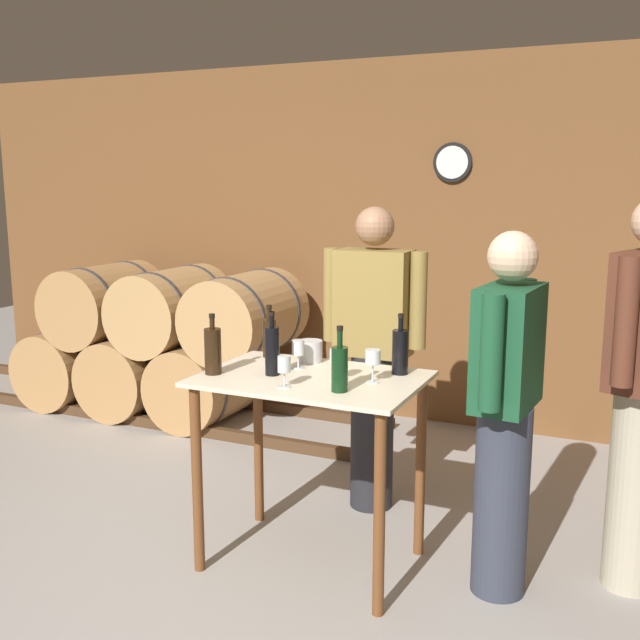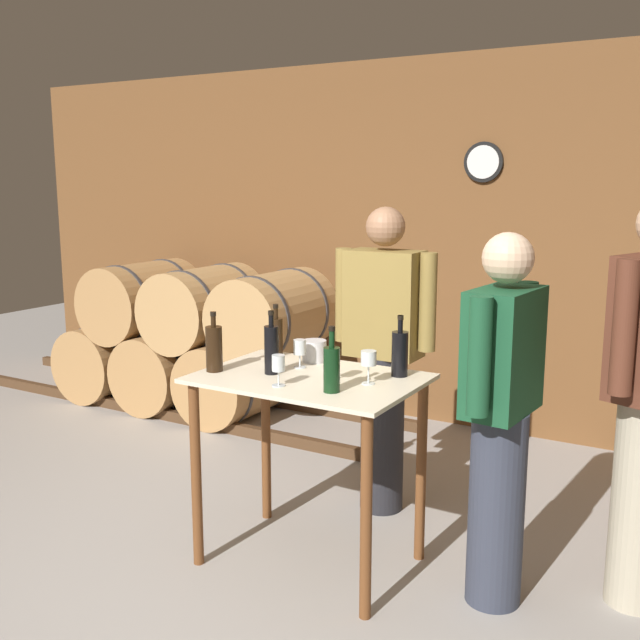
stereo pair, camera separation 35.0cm
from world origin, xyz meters
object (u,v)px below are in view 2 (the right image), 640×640
(wine_bottle_left, at_px, (276,336))
(wine_glass_far_side, at_px, (369,359))
(wine_glass_near_left, at_px, (300,348))
(wine_glass_near_right, at_px, (333,357))
(person_visitor_with_scarf, at_px, (383,354))
(wine_bottle_far_left, at_px, (214,348))
(wine_bottle_far_right, at_px, (400,353))
(wine_bottle_center, at_px, (271,348))
(wine_bottle_right, at_px, (332,368))
(wine_glass_near_center, at_px, (278,364))
(person_host, at_px, (501,414))
(ice_bucket, at_px, (314,351))

(wine_bottle_left, relative_size, wine_glass_far_side, 1.79)
(wine_glass_near_left, height_order, wine_glass_far_side, wine_glass_far_side)
(wine_glass_near_right, relative_size, person_visitor_with_scarf, 0.09)
(wine_bottle_far_left, height_order, wine_bottle_far_right, same)
(wine_bottle_center, bearing_deg, wine_bottle_far_left, -159.54)
(wine_bottle_left, xyz_separation_m, wine_glass_near_left, (0.24, -0.15, -0.01))
(wine_glass_far_side, bearing_deg, wine_bottle_right, -112.14)
(wine_glass_near_center, distance_m, wine_glass_near_right, 0.26)
(wine_bottle_left, bearing_deg, wine_bottle_right, -37.22)
(wine_bottle_far_left, distance_m, wine_glass_near_right, 0.59)
(wine_bottle_center, xyz_separation_m, wine_bottle_far_right, (0.54, 0.26, -0.01))
(wine_glass_far_side, relative_size, person_host, 0.09)
(person_visitor_with_scarf, bearing_deg, wine_bottle_right, -78.73)
(wine_bottle_left, distance_m, ice_bucket, 0.24)
(wine_bottle_far_left, bearing_deg, wine_bottle_right, -2.25)
(wine_bottle_right, xyz_separation_m, wine_glass_near_left, (-0.34, 0.29, -0.01))
(wine_bottle_far_left, distance_m, person_visitor_with_scarf, 1.00)
(wine_glass_near_center, height_order, ice_bucket, wine_glass_near_center)
(wine_glass_far_side, xyz_separation_m, ice_bucket, (-0.42, 0.23, -0.06))
(wine_bottle_far_left, relative_size, wine_glass_far_side, 1.90)
(wine_glass_near_right, height_order, person_host, person_host)
(wine_bottle_far_left, distance_m, wine_glass_near_left, 0.41)
(wine_glass_near_right, bearing_deg, wine_glass_near_left, 153.30)
(wine_bottle_far_left, bearing_deg, wine_glass_near_center, -8.93)
(person_visitor_with_scarf, bearing_deg, wine_bottle_left, -131.56)
(wine_glass_near_center, relative_size, wine_glass_far_side, 0.93)
(wine_bottle_right, relative_size, person_visitor_with_scarf, 0.17)
(wine_bottle_left, bearing_deg, wine_bottle_far_left, -100.64)
(wine_bottle_left, bearing_deg, person_visitor_with_scarf, 48.44)
(wine_bottle_far_right, bearing_deg, wine_bottle_far_left, -155.57)
(wine_glass_near_center, bearing_deg, wine_glass_near_left, 105.71)
(wine_bottle_left, xyz_separation_m, person_visitor_with_scarf, (0.40, 0.45, -0.14))
(person_host, bearing_deg, wine_glass_far_side, -171.42)
(wine_bottle_right, distance_m, wine_glass_near_center, 0.25)
(wine_glass_far_side, bearing_deg, wine_glass_near_left, 167.37)
(wine_bottle_right, distance_m, wine_glass_far_side, 0.21)
(ice_bucket, height_order, person_visitor_with_scarf, person_visitor_with_scarf)
(wine_bottle_left, distance_m, wine_glass_near_center, 0.58)
(wine_bottle_far_left, height_order, ice_bucket, wine_bottle_far_left)
(wine_bottle_far_left, relative_size, wine_bottle_center, 0.96)
(ice_bucket, bearing_deg, wine_bottle_right, -51.46)
(wine_bottle_left, bearing_deg, wine_glass_far_side, -20.42)
(ice_bucket, bearing_deg, wine_bottle_far_right, -4.67)
(wine_glass_near_left, distance_m, person_visitor_with_scarf, 0.64)
(wine_bottle_left, xyz_separation_m, ice_bucket, (0.24, -0.01, -0.05))
(wine_bottle_far_right, xyz_separation_m, wine_glass_near_center, (-0.39, -0.43, -0.01))
(wine_bottle_center, height_order, wine_glass_near_center, wine_bottle_center)
(wine_bottle_far_left, bearing_deg, wine_bottle_far_right, 24.43)
(wine_bottle_far_left, xyz_separation_m, wine_bottle_center, (0.26, 0.10, 0.01))
(wine_glass_near_left, bearing_deg, wine_glass_near_right, -26.70)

